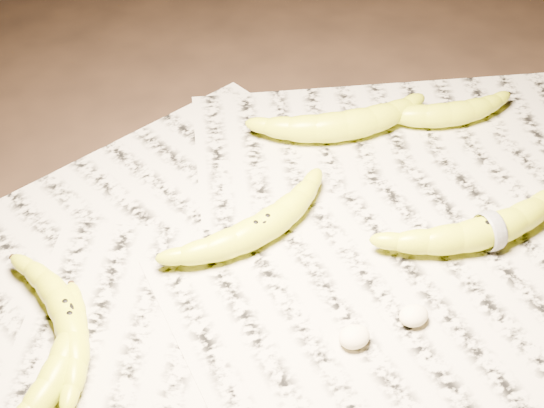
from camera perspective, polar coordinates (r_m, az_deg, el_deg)
name	(u,v)px	position (r m, az deg, el deg)	size (l,w,h in m)	color
ground	(303,254)	(0.89, 2.38, -3.77)	(3.00, 3.00, 0.00)	black
newspaper_patch	(297,265)	(0.87, 1.86, -4.63)	(0.90, 0.70, 0.01)	#BBB5A0
banana_left_a	(67,315)	(0.82, -15.17, -8.09)	(0.19, 0.05, 0.03)	yellow
banana_left_b	(61,362)	(0.79, -15.59, -11.39)	(0.17, 0.05, 0.03)	yellow
banana_center	(261,227)	(0.88, -0.87, -1.71)	(0.21, 0.06, 0.04)	yellow
banana_taped	(490,228)	(0.91, 16.11, -1.78)	(0.24, 0.06, 0.04)	yellow
banana_upper_a	(344,124)	(1.03, 5.46, 6.05)	(0.22, 0.07, 0.04)	yellow
banana_upper_b	(448,112)	(1.08, 13.11, 6.73)	(0.17, 0.06, 0.04)	yellow
measuring_tape	(490,228)	(0.91, 16.11, -1.78)	(0.05, 0.05, 0.00)	white
flesh_chunk_b	(354,334)	(0.79, 6.23, -9.74)	(0.03, 0.03, 0.02)	#F7EFBF
flesh_chunk_c	(414,313)	(0.82, 10.66, -8.08)	(0.03, 0.03, 0.02)	#F7EFBF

